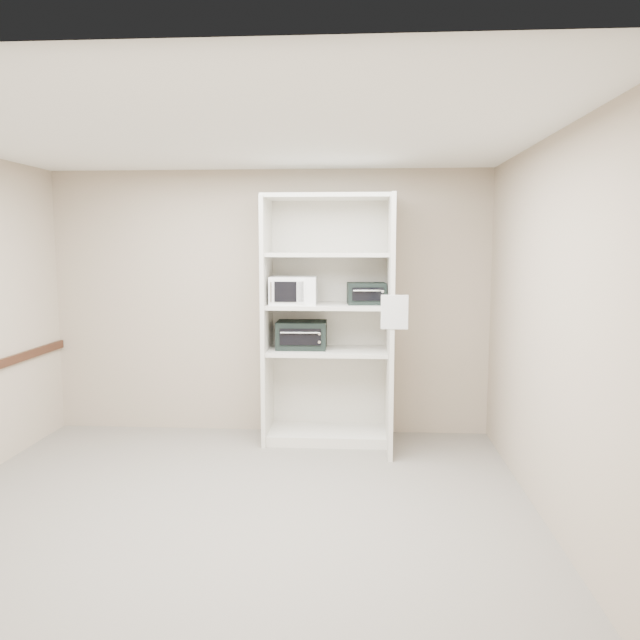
# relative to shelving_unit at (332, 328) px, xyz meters

# --- Properties ---
(floor) EXTENTS (4.50, 4.00, 0.01)m
(floor) POSITION_rel_shelving_unit_xyz_m (-0.67, -1.70, -1.13)
(floor) COLOR slate
(floor) RESTS_ON ground
(ceiling) EXTENTS (4.50, 4.00, 0.01)m
(ceiling) POSITION_rel_shelving_unit_xyz_m (-0.67, -1.70, 1.57)
(ceiling) COLOR white
(wall_back) EXTENTS (4.50, 0.02, 2.70)m
(wall_back) POSITION_rel_shelving_unit_xyz_m (-0.67, 0.30, 0.22)
(wall_back) COLOR tan
(wall_back) RESTS_ON ground
(wall_front) EXTENTS (4.50, 0.02, 2.70)m
(wall_front) POSITION_rel_shelving_unit_xyz_m (-0.67, -3.70, 0.22)
(wall_front) COLOR tan
(wall_front) RESTS_ON ground
(wall_right) EXTENTS (0.02, 4.00, 2.70)m
(wall_right) POSITION_rel_shelving_unit_xyz_m (1.58, -1.70, 0.22)
(wall_right) COLOR tan
(wall_right) RESTS_ON ground
(shelving_unit) EXTENTS (1.24, 0.92, 2.42)m
(shelving_unit) POSITION_rel_shelving_unit_xyz_m (0.00, 0.00, 0.00)
(shelving_unit) COLOR silver
(shelving_unit) RESTS_ON floor
(microwave) EXTENTS (0.46, 0.35, 0.27)m
(microwave) POSITION_rel_shelving_unit_xyz_m (-0.38, -0.06, 0.37)
(microwave) COLOR white
(microwave) RESTS_ON shelving_unit
(toaster_oven_upper) EXTENTS (0.39, 0.31, 0.21)m
(toaster_oven_upper) POSITION_rel_shelving_unit_xyz_m (0.33, -0.01, 0.34)
(toaster_oven_upper) COLOR black
(toaster_oven_upper) RESTS_ON shelving_unit
(toaster_oven_lower) EXTENTS (0.50, 0.38, 0.27)m
(toaster_oven_lower) POSITION_rel_shelving_unit_xyz_m (-0.31, 0.04, -0.08)
(toaster_oven_lower) COLOR black
(toaster_oven_lower) RESTS_ON shelving_unit
(paper_sign) EXTENTS (0.23, 0.01, 0.30)m
(paper_sign) POSITION_rel_shelving_unit_xyz_m (0.57, -0.63, 0.23)
(paper_sign) COLOR white
(paper_sign) RESTS_ON shelving_unit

